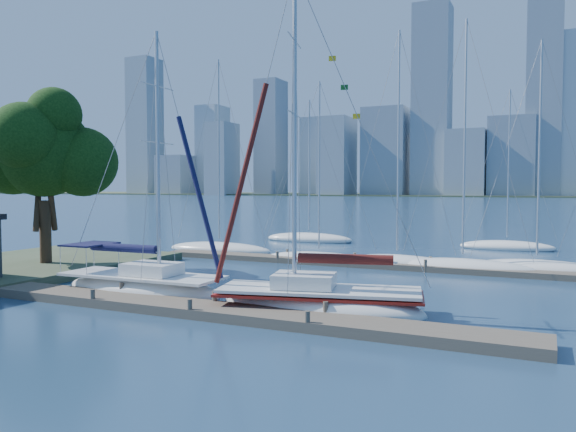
% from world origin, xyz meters
% --- Properties ---
extents(ground, '(700.00, 700.00, 0.00)m').
position_xyz_m(ground, '(0.00, 0.00, 0.00)').
color(ground, '#163247').
rests_on(ground, ground).
extents(near_dock, '(26.00, 2.00, 0.40)m').
position_xyz_m(near_dock, '(0.00, 0.00, 0.20)').
color(near_dock, brown).
rests_on(near_dock, ground).
extents(far_dock, '(30.00, 1.80, 0.36)m').
position_xyz_m(far_dock, '(2.00, 16.00, 0.18)').
color(far_dock, brown).
rests_on(far_dock, ground).
extents(far_shore, '(800.00, 100.00, 1.50)m').
position_xyz_m(far_shore, '(0.00, 320.00, 0.00)').
color(far_shore, '#38472D').
rests_on(far_shore, ground).
extents(tree, '(8.12, 7.42, 11.10)m').
position_xyz_m(tree, '(-15.41, 5.96, 7.55)').
color(tree, '#322316').
rests_on(tree, ground).
extents(sailboat_navy, '(8.78, 3.08, 12.94)m').
position_xyz_m(sailboat_navy, '(-4.85, 2.13, 0.97)').
color(sailboat_navy, white).
rests_on(sailboat_navy, ground).
extents(sailboat_maroon, '(9.26, 4.79, 14.58)m').
position_xyz_m(sailboat_maroon, '(4.20, 2.20, 1.11)').
color(sailboat_maroon, white).
rests_on(sailboat_maroon, ground).
extents(bg_boat_0, '(9.40, 3.98, 15.47)m').
position_xyz_m(bg_boat_0, '(-10.82, 18.74, 0.29)').
color(bg_boat_0, white).
rests_on(bg_boat_0, ground).
extents(bg_boat_1, '(8.15, 4.00, 12.69)m').
position_xyz_m(bg_boat_1, '(-1.61, 16.87, 0.24)').
color(bg_boat_1, white).
rests_on(bg_boat_1, ground).
extents(bg_boat_2, '(7.38, 2.33, 15.55)m').
position_xyz_m(bg_boat_2, '(3.84, 16.92, 0.30)').
color(bg_boat_2, white).
rests_on(bg_boat_2, ground).
extents(bg_boat_3, '(8.94, 5.39, 15.66)m').
position_xyz_m(bg_boat_3, '(8.00, 16.55, 0.29)').
color(bg_boat_3, white).
rests_on(bg_boat_3, ground).
extents(bg_boat_4, '(8.19, 5.12, 14.23)m').
position_xyz_m(bg_boat_4, '(12.15, 17.65, 0.29)').
color(bg_boat_4, white).
rests_on(bg_boat_4, ground).
extents(bg_boat_6, '(8.98, 4.59, 13.72)m').
position_xyz_m(bg_boat_6, '(-7.84, 29.99, 0.28)').
color(bg_boat_6, white).
rests_on(bg_boat_6, ground).
extents(bg_boat_7, '(7.80, 3.50, 13.49)m').
position_xyz_m(bg_boat_7, '(9.69, 30.51, 0.27)').
color(bg_boat_7, white).
rests_on(bg_boat_7, ground).
extents(skyline, '(503.17, 51.31, 107.16)m').
position_xyz_m(skyline, '(23.27, 290.32, 36.81)').
color(skyline, slate).
rests_on(skyline, ground).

